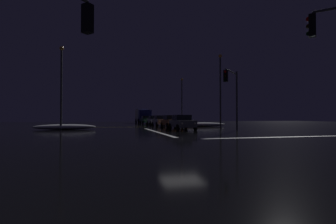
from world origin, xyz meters
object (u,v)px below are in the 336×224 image
object	(u,v)px
traffic_signal_ne	(232,89)
streetlamp_left_near	(61,81)
sedan_silver	(161,121)
streetlamp_right_near	(220,85)
streetlamp_right_far	(182,98)
sedan_white	(154,120)
traffic_signal_sw	(16,19)
box_truck	(143,115)
sedan_orange	(171,121)
sedan_gray	(182,122)
sedan_green	(146,120)

from	to	relation	value
traffic_signal_ne	streetlamp_left_near	distance (m)	17.42
sedan_silver	streetlamp_right_near	xyz separation A→B (m)	(5.63, -8.23, 4.38)
traffic_signal_ne	streetlamp_right_far	bearing A→B (deg)	85.47
sedan_white	traffic_signal_sw	distance (m)	36.23
box_truck	traffic_signal_ne	distance (m)	33.00
box_truck	streetlamp_right_far	distance (m)	12.30
sedan_orange	sedan_silver	bearing A→B (deg)	91.45
traffic_signal_ne	traffic_signal_sw	bearing A→B (deg)	-135.00
sedan_silver	traffic_signal_ne	distance (m)	15.35
streetlamp_right_near	sedan_white	bearing A→B (deg)	111.09
sedan_white	box_truck	size ratio (longest dim) A/B	0.52
streetlamp_left_near	sedan_silver	bearing A→B (deg)	33.64
traffic_signal_sw	box_truck	bearing A→B (deg)	77.73
box_truck	traffic_signal_sw	xyz separation A→B (m)	(-10.18, -46.81, 2.36)
sedan_silver	sedan_white	size ratio (longest dim) A/B	1.00
sedan_gray	traffic_signal_sw	size ratio (longest dim) A/B	0.74
sedan_gray	sedan_orange	distance (m)	5.26
box_truck	traffic_signal_ne	xyz separation A→B (m)	(3.94, -32.68, 2.35)
streetlamp_left_near	sedan_gray	bearing A→B (deg)	-12.76
sedan_silver	sedan_gray	bearing A→B (deg)	-90.44
sedan_white	streetlamp_right_near	xyz separation A→B (m)	(5.46, -14.16, 4.38)
box_truck	streetlamp_right_near	size ratio (longest dim) A/B	0.92
sedan_silver	traffic_signal_sw	xyz separation A→B (m)	(-10.26, -28.62, 3.26)
sedan_orange	traffic_signal_ne	world-z (taller)	traffic_signal_ne
sedan_silver	streetlamp_right_far	size ratio (longest dim) A/B	0.51
traffic_signal_ne	streetlamp_right_far	size ratio (longest dim) A/B	0.70
traffic_signal_sw	streetlamp_right_near	distance (m)	25.87
sedan_silver	streetlamp_left_near	bearing A→B (deg)	-146.36
sedan_gray	sedan_white	distance (m)	16.94
sedan_gray	streetlamp_right_far	world-z (taller)	streetlamp_right_far
traffic_signal_ne	traffic_signal_sw	world-z (taller)	traffic_signal_ne
sedan_white	streetlamp_left_near	world-z (taller)	streetlamp_left_near
traffic_signal_ne	traffic_signal_sw	distance (m)	19.97
sedan_gray	sedan_white	world-z (taller)	same
sedan_gray	streetlamp_right_far	xyz separation A→B (m)	(5.71, 18.78, 4.09)
sedan_white	streetlamp_right_far	world-z (taller)	streetlamp_right_far
traffic_signal_sw	streetlamp_right_near	world-z (taller)	streetlamp_right_near
traffic_signal_sw	streetlamp_left_near	world-z (taller)	streetlamp_left_near
traffic_signal_ne	streetlamp_right_near	distance (m)	6.60
traffic_signal_sw	streetlamp_right_far	xyz separation A→B (m)	(15.89, 36.39, 0.83)
sedan_gray	sedan_orange	bearing A→B (deg)	87.49
sedan_orange	box_truck	world-z (taller)	box_truck
sedan_gray	sedan_green	world-z (taller)	same
streetlamp_right_far	sedan_orange	bearing A→B (deg)	-112.06
sedan_orange	sedan_gray	bearing A→B (deg)	-92.51
sedan_green	streetlamp_right_far	world-z (taller)	streetlamp_right_far
sedan_orange	streetlamp_right_far	distance (m)	15.16
traffic_signal_sw	streetlamp_right_far	bearing A→B (deg)	66.41
sedan_gray	streetlamp_left_near	world-z (taller)	streetlamp_left_near
traffic_signal_ne	streetlamp_right_near	xyz separation A→B (m)	(1.76, 6.26, 1.12)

